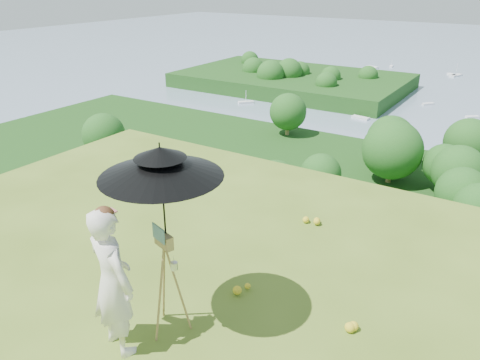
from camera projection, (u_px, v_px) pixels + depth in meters
The scene contains 7 objects.
peninsula at pixel (292, 74), 172.53m from camera, with size 90.00×60.00×12.00m, color #183D10, non-canonical shape.
slope_trees at pixel (464, 235), 37.24m from camera, with size 110.00×50.00×6.00m, color #174F19, non-canonical shape.
moored_boats at pixel (477, 106), 148.15m from camera, with size 140.00×140.00×0.70m, color white, non-canonical shape.
painter at pixel (112, 281), 5.05m from camera, with size 0.65×0.43×1.79m, color white.
field_easel at pixel (167, 279), 5.40m from camera, with size 0.54×0.54×1.43m, color olive, non-canonical shape.
sun_umbrella at pixel (163, 195), 4.99m from camera, with size 1.32×1.32×1.19m, color black, non-canonical shape.
painter_cap at pixel (103, 212), 4.72m from camera, with size 0.21×0.26×0.10m, color #CC7074, non-canonical shape.
Camera 1 is at (2.38, -1.91, 3.92)m, focal length 35.00 mm.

